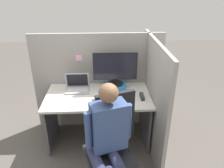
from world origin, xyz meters
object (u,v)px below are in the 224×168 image
(carrot_toy, at_px, (108,104))
(person, at_px, (107,137))
(office_chair, at_px, (112,142))
(laptop, at_px, (77,87))
(paper_box, at_px, (115,86))
(monitor, at_px, (115,68))
(stapler, at_px, (142,96))

(carrot_toy, height_order, person, person)
(office_chair, bearing_deg, laptop, 117.16)
(paper_box, relative_size, office_chair, 0.28)
(carrot_toy, distance_m, office_chair, 0.47)
(person, bearing_deg, office_chair, 72.36)
(laptop, bearing_deg, paper_box, 2.54)
(paper_box, bearing_deg, person, -97.68)
(paper_box, bearing_deg, laptop, -177.46)
(laptop, height_order, carrot_toy, laptop)
(monitor, xyz_separation_m, stapler, (0.33, -0.29, -0.28))
(monitor, height_order, carrot_toy, monitor)
(paper_box, xyz_separation_m, person, (-0.14, -1.02, -0.04))
(paper_box, distance_m, stapler, 0.44)
(monitor, bearing_deg, stapler, -41.55)
(carrot_toy, xyz_separation_m, person, (-0.03, -0.57, -0.02))
(paper_box, height_order, laptop, laptop)
(laptop, distance_m, stapler, 0.88)
(stapler, distance_m, carrot_toy, 0.47)
(stapler, relative_size, office_chair, 0.15)
(carrot_toy, bearing_deg, paper_box, 75.96)
(carrot_toy, bearing_deg, monitor, 76.05)
(monitor, bearing_deg, carrot_toy, -103.95)
(monitor, relative_size, person, 0.47)
(stapler, xyz_separation_m, office_chair, (-0.41, -0.57, -0.23))
(paper_box, relative_size, stapler, 1.94)
(laptop, xyz_separation_m, person, (0.38, -1.00, -0.05))
(monitor, distance_m, carrot_toy, 0.54)
(monitor, distance_m, office_chair, 1.01)
(laptop, relative_size, person, 0.25)
(paper_box, height_order, office_chair, office_chair)
(laptop, bearing_deg, stapler, -17.43)
(monitor, bearing_deg, person, -97.66)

